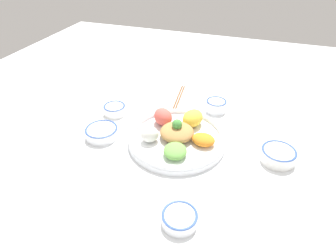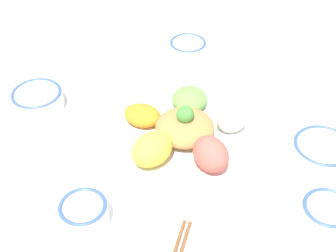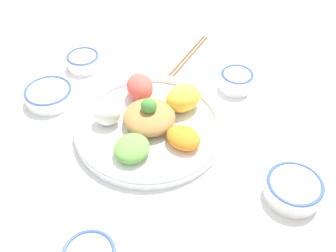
% 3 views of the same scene
% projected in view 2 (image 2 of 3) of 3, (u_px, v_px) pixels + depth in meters
% --- Properties ---
extents(ground_plane, '(2.40, 2.40, 0.00)m').
position_uv_depth(ground_plane, '(167.00, 142.00, 0.95)').
color(ground_plane, white).
extents(salad_platter, '(0.34, 0.34, 0.09)m').
position_uv_depth(salad_platter, '(184.00, 134.00, 0.93)').
color(salad_platter, white).
rests_on(salad_platter, ground_plane).
extents(sauce_bowl_red, '(0.11, 0.11, 0.04)m').
position_uv_depth(sauce_bowl_red, '(36.00, 100.00, 1.01)').
color(sauce_bowl_red, white).
rests_on(sauce_bowl_red, ground_plane).
extents(rice_bowl_blue, '(0.08, 0.08, 0.05)m').
position_uv_depth(rice_bowl_blue, '(84.00, 213.00, 0.78)').
color(rice_bowl_blue, white).
rests_on(rice_bowl_blue, ground_plane).
extents(sauce_bowl_dark, '(0.09, 0.09, 0.04)m').
position_uv_depth(sauce_bowl_dark, '(327.00, 213.00, 0.79)').
color(sauce_bowl_dark, white).
rests_on(sauce_bowl_dark, ground_plane).
extents(rice_bowl_plain, '(0.11, 0.11, 0.04)m').
position_uv_depth(rice_bowl_plain, '(322.00, 150.00, 0.90)').
color(rice_bowl_plain, white).
rests_on(rice_bowl_plain, ground_plane).
extents(sauce_bowl_far, '(0.09, 0.09, 0.03)m').
position_uv_depth(sauce_bowl_far, '(188.00, 47.00, 1.18)').
color(sauce_bowl_far, white).
rests_on(sauce_bowl_far, ground_plane).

